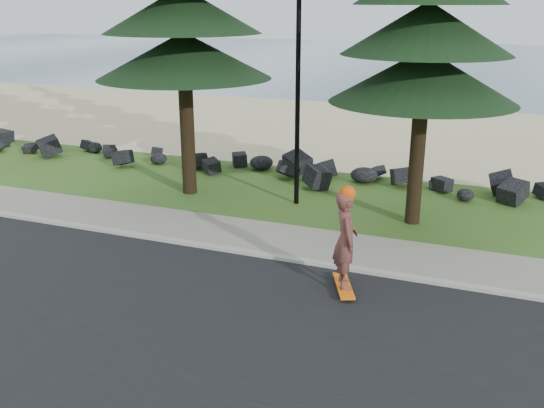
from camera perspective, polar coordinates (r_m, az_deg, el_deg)
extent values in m
plane|color=#3D5A1C|center=(15.39, -1.61, -3.45)|extent=(160.00, 160.00, 0.00)
cube|color=black|center=(11.79, -10.30, -11.01)|extent=(160.00, 7.00, 0.02)
cube|color=#ABA79A|center=(14.61, -2.99, -4.49)|extent=(160.00, 0.20, 0.10)
cube|color=gray|center=(15.55, -1.33, -3.05)|extent=(160.00, 2.00, 0.08)
cube|color=#D0BC8A|center=(28.77, 9.74, 6.76)|extent=(160.00, 15.00, 0.01)
cube|color=#3D5A74|center=(64.63, 16.68, 12.71)|extent=(160.00, 58.00, 0.01)
cylinder|color=black|center=(17.35, 2.47, 12.71)|extent=(0.14, 0.14, 8.00)
cube|color=orange|center=(12.87, 6.76, -7.64)|extent=(0.76, 1.25, 0.04)
imported|color=brown|center=(12.44, 6.94, -3.32)|extent=(0.75, 0.88, 2.05)
sphere|color=#D9440C|center=(12.11, 7.12, 1.00)|extent=(0.33, 0.33, 0.33)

